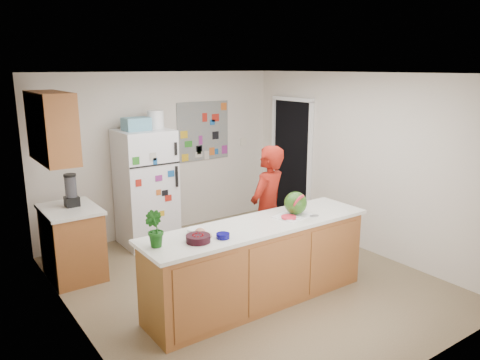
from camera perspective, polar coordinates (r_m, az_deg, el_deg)
floor at (r=5.92m, az=0.78°, el=-12.22°), size 4.00×4.50×0.02m
wall_back at (r=7.39m, az=-9.55°, el=3.17°), size 4.00×0.02×2.50m
wall_left at (r=4.64m, az=-19.73°, el=-3.75°), size 0.02×4.50×2.50m
wall_right at (r=6.83m, az=14.59°, el=2.06°), size 0.02×4.50×2.50m
ceiling at (r=5.32m, az=0.87°, el=12.98°), size 4.00×4.50×0.02m
doorway at (r=7.85m, az=6.32°, el=2.19°), size 0.03×0.85×2.04m
peninsula_base at (r=5.26m, az=2.26°, el=-10.30°), size 2.60×0.62×0.88m
peninsula_top at (r=5.09m, az=2.31°, el=-5.56°), size 2.68×0.70×0.04m
side_counter_base at (r=6.22m, az=-19.72°, el=-7.35°), size 0.60×0.80×0.86m
side_counter_top at (r=6.07m, az=-20.06°, el=-3.38°), size 0.64×0.84×0.04m
upper_cabinets at (r=5.79m, az=-22.00°, el=6.00°), size 0.35×1.00×0.80m
refrigerator at (r=6.96m, az=-11.39°, el=-0.95°), size 0.75×0.70×1.70m
fridge_top_bin at (r=6.75m, az=-12.54°, el=6.68°), size 0.35×0.28×0.18m
photo_collage at (r=7.67m, az=-4.50°, el=5.97°), size 0.95×0.01×0.95m
person at (r=5.85m, az=3.36°, el=-3.76°), size 0.70×0.58×1.65m
blender_appliance at (r=6.08m, az=-19.90°, el=-1.29°), size 0.14×0.14×0.38m
cutting_board at (r=5.35m, az=6.41°, el=-4.37°), size 0.46×0.39×0.01m
watermelon at (r=5.36m, az=6.79°, el=-2.81°), size 0.26×0.26×0.26m
watermelon_slice at (r=5.24m, az=5.96°, el=-4.53°), size 0.17×0.17×0.02m
cherry_bowl at (r=4.58m, az=-5.12°, el=-7.12°), size 0.27×0.27×0.07m
white_bowl at (r=4.79m, az=-5.46°, el=-6.23°), size 0.22×0.22×0.06m
cobalt_bowl at (r=4.66m, az=-2.10°, el=-6.81°), size 0.16×0.16×0.05m
plate at (r=4.72m, az=-4.88°, el=-6.78°), size 0.24×0.24×0.02m
paper_towel at (r=5.26m, az=6.05°, el=-4.61°), size 0.21×0.20×0.02m
keys at (r=5.38m, az=9.03°, el=-4.35°), size 0.10×0.06×0.01m
potted_plant at (r=4.48m, az=-10.42°, el=-5.92°), size 0.21×0.23×0.34m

